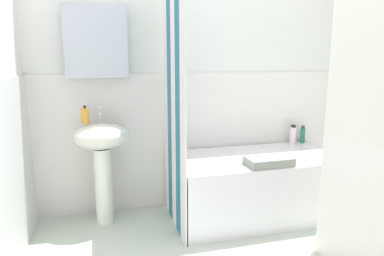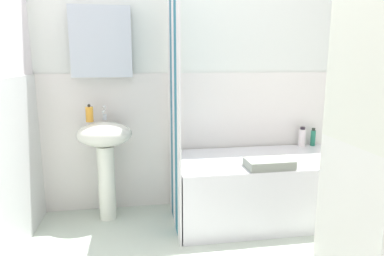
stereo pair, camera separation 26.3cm
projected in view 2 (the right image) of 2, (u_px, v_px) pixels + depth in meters
name	position (u px, v px, depth m)	size (l,w,h in m)	color
wall_back_tiled	(211.00, 80.00, 3.05)	(3.60, 0.18, 2.40)	silver
sink	(105.00, 149.00, 2.78)	(0.44, 0.34, 0.82)	silver
faucet	(104.00, 113.00, 2.80)	(0.03, 0.12, 0.12)	silver
soap_dispenser	(89.00, 114.00, 2.74)	(0.06, 0.06, 0.14)	gold
bathtub	(261.00, 188.00, 2.87)	(1.43, 0.74, 0.52)	silver
shower_curtain	(174.00, 102.00, 2.61)	(0.01, 0.74, 2.00)	silver
shampoo_bottle	(313.00, 137.00, 3.21)	(0.04, 0.04, 0.17)	#25785C
body_wash_bottle	(302.00, 137.00, 3.17)	(0.06, 0.06, 0.19)	white
towel_folded	(269.00, 164.00, 2.55)	(0.35, 0.20, 0.06)	gray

